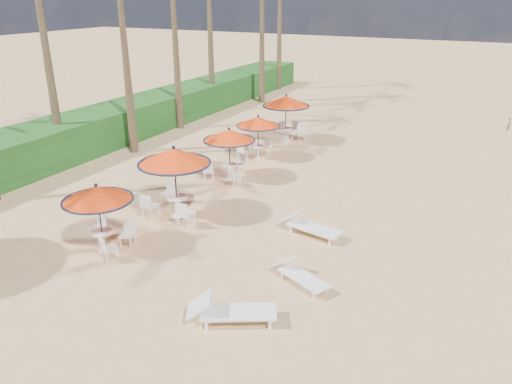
% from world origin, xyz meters
% --- Properties ---
extents(ground, '(160.00, 160.00, 0.00)m').
position_xyz_m(ground, '(0.00, 0.00, 0.00)').
color(ground, tan).
rests_on(ground, ground).
extents(scrub_hedge, '(3.00, 40.00, 1.80)m').
position_xyz_m(scrub_hedge, '(-13.50, 11.00, 0.90)').
color(scrub_hedge, '#194716').
rests_on(scrub_hedge, ground).
extents(station_0, '(2.17, 2.17, 2.26)m').
position_xyz_m(station_0, '(-5.09, 0.06, 1.65)').
color(station_0, black).
rests_on(station_0, ground).
extents(station_1, '(2.57, 2.57, 2.68)m').
position_xyz_m(station_1, '(-4.58, 3.13, 1.96)').
color(station_1, black).
rests_on(station_1, ground).
extents(station_2, '(2.23, 2.28, 2.32)m').
position_xyz_m(station_2, '(-4.80, 7.35, 1.70)').
color(station_2, black).
rests_on(station_2, ground).
extents(station_3, '(2.10, 2.11, 2.19)m').
position_xyz_m(station_3, '(-5.04, 10.46, 1.60)').
color(station_3, black).
rests_on(station_3, ground).
extents(station_4, '(2.50, 2.50, 2.61)m').
position_xyz_m(station_4, '(-5.01, 13.83, 1.91)').
color(station_4, black).
rests_on(station_4, ground).
extents(lounger_near, '(2.23, 1.64, 0.78)m').
position_xyz_m(lounger_near, '(0.25, -1.38, 0.36)').
color(lounger_near, white).
rests_on(lounger_near, ground).
extents(lounger_mid, '(1.89, 1.29, 0.65)m').
position_xyz_m(lounger_mid, '(1.09, 1.07, 0.31)').
color(lounger_mid, white).
rests_on(lounger_mid, ground).
extents(lounger_far, '(2.21, 1.05, 0.76)m').
position_xyz_m(lounger_far, '(0.20, 3.99, 0.36)').
color(lounger_far, white).
rests_on(lounger_far, ground).
extents(person, '(0.32, 0.38, 0.88)m').
position_xyz_m(person, '(5.58, 21.69, 0.44)').
color(person, '#98674D').
rests_on(person, ground).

